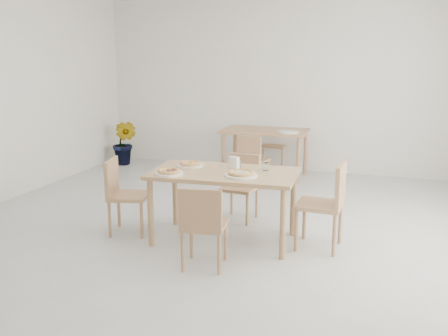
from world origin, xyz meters
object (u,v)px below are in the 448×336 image
(pizza_mushroom, at_px, (241,173))
(chair_back_s, at_px, (252,157))
(chair_east, at_px, (328,199))
(napkin_holder, at_px, (234,163))
(main_table, at_px, (224,179))
(tumbler_b, at_px, (265,167))
(plate_mushroom, at_px, (241,175))
(potted_plant, at_px, (125,143))
(plate_pepperoni, at_px, (169,173))
(pizza_margherita, at_px, (190,163))
(chair_back_n, at_px, (278,141))
(chair_south, at_px, (203,222))
(tumbler_a, at_px, (238,163))
(chair_north, at_px, (241,182))
(plate_margherita, at_px, (190,165))
(chair_west, at_px, (122,190))
(pizza_pepperoni, at_px, (169,171))
(second_table, at_px, (265,136))
(plate_empty, at_px, (289,132))

(pizza_mushroom, height_order, chair_back_s, pizza_mushroom)
(chair_east, relative_size, napkin_holder, 6.76)
(main_table, xyz_separation_m, tumbler_b, (0.39, 0.19, 0.12))
(plate_mushroom, relative_size, potted_plant, 0.42)
(plate_pepperoni, bearing_deg, pizza_margherita, 81.00)
(chair_back_n, bearing_deg, chair_south, -77.85)
(tumbler_a, bearing_deg, pizza_mushroom, -68.42)
(plate_pepperoni, bearing_deg, tumbler_a, 41.72)
(chair_south, relative_size, plate_pepperoni, 2.74)
(chair_north, relative_size, plate_margherita, 2.63)
(chair_south, height_order, plate_margherita, chair_south)
(chair_west, bearing_deg, pizza_margherita, -84.75)
(tumbler_a, bearing_deg, pizza_pepperoni, -138.28)
(chair_south, distance_m, chair_west, 1.36)
(pizza_margherita, xyz_separation_m, potted_plant, (-2.40, 2.85, -0.39))
(chair_west, distance_m, tumbler_b, 1.59)
(chair_east, relative_size, chair_back_n, 1.14)
(plate_margherita, height_order, plate_pepperoni, same)
(chair_north, distance_m, plate_margherita, 0.82)
(chair_east, distance_m, pizza_margherita, 1.51)
(chair_north, bearing_deg, chair_back_n, 98.64)
(second_table, bearing_deg, tumbler_b, -76.03)
(plate_pepperoni, height_order, second_table, plate_pepperoni)
(chair_east, height_order, second_table, chair_east)
(main_table, bearing_deg, plate_empty, 84.32)
(plate_margherita, distance_m, chair_back_n, 3.51)
(plate_margherita, distance_m, pizza_mushroom, 0.70)
(chair_east, bearing_deg, pizza_margherita, -88.08)
(plate_pepperoni, height_order, pizza_pepperoni, pizza_pepperoni)
(pizza_margherita, xyz_separation_m, plate_empty, (0.54, 2.62, -0.02))
(pizza_mushroom, bearing_deg, plate_margherita, 158.41)
(plate_margherita, bearing_deg, main_table, -16.38)
(chair_east, xyz_separation_m, potted_plant, (-3.89, 2.86, -0.13))
(chair_north, height_order, pizza_mushroom, pizza_mushroom)
(chair_west, bearing_deg, plate_empty, -37.29)
(chair_east, xyz_separation_m, napkin_holder, (-1.00, 0.04, 0.29))
(plate_empty, bearing_deg, plate_pepperoni, -101.30)
(pizza_margherita, height_order, chair_back_s, pizza_margherita)
(tumbler_a, relative_size, tumbler_b, 1.07)
(main_table, bearing_deg, chair_south, -89.37)
(plate_mushroom, bearing_deg, chair_south, -104.66)
(chair_back_s, bearing_deg, plate_margherita, 98.35)
(chair_north, bearing_deg, pizza_mushroom, -69.21)
(plate_empty, distance_m, potted_plant, 2.97)
(pizza_mushroom, distance_m, potted_plant, 4.37)
(second_table, height_order, chair_back_n, chair_back_n)
(tumbler_b, distance_m, potted_plant, 4.28)
(pizza_margherita, bearing_deg, tumbler_a, 11.17)
(second_table, xyz_separation_m, chair_back_n, (0.06, 0.69, -0.20))
(tumbler_a, bearing_deg, plate_empty, 89.27)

